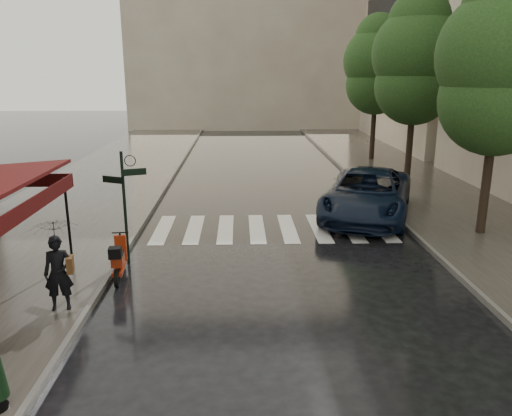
{
  "coord_description": "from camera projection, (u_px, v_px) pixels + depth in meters",
  "views": [
    {
      "loc": [
        1.88,
        -10.0,
        5.08
      ],
      "look_at": [
        2.34,
        3.5,
        1.4
      ],
      "focal_mm": 35.0,
      "sensor_mm": 36.0,
      "label": 1
    }
  ],
  "objects": [
    {
      "name": "signpost",
      "position": [
        124.0,
        199.0,
        13.29
      ],
      "size": [
        1.17,
        0.29,
        3.1
      ],
      "color": "black",
      "rests_on": "ground"
    },
    {
      "name": "parked_car",
      "position": [
        367.0,
        194.0,
        17.95
      ],
      "size": [
        4.79,
        6.75,
        1.71
      ],
      "primitive_type": "imported",
      "rotation": [
        0.0,
        0.0,
        -0.35
      ],
      "color": "black",
      "rests_on": "ground"
    },
    {
      "name": "sidewalk_far",
      "position": [
        422.0,
        186.0,
        22.81
      ],
      "size": [
        5.5,
        60.0,
        0.12
      ],
      "primitive_type": "cube",
      "color": "#38332D",
      "rests_on": "ground"
    },
    {
      "name": "pedestrian_with_umbrella",
      "position": [
        55.0,
        238.0,
        10.42
      ],
      "size": [
        1.16,
        1.17,
        2.45
      ],
      "rotation": [
        0.0,
        0.0,
        0.2
      ],
      "color": "black",
      "rests_on": "sidewalk_near"
    },
    {
      "name": "haussmann_far",
      "position": [
        452.0,
        9.0,
        34.09
      ],
      "size": [
        8.0,
        16.0,
        18.5
      ],
      "primitive_type": "cube",
      "color": "gray",
      "rests_on": "ground"
    },
    {
      "name": "backdrop_building",
      "position": [
        250.0,
        16.0,
        45.03
      ],
      "size": [
        22.0,
        6.0,
        20.0
      ],
      "primitive_type": "cube",
      "color": "gray",
      "rests_on": "ground"
    },
    {
      "name": "curb_far",
      "position": [
        362.0,
        186.0,
        22.71
      ],
      "size": [
        0.12,
        60.0,
        0.16
      ],
      "primitive_type": "cube",
      "color": "#595651",
      "rests_on": "ground"
    },
    {
      "name": "tree_near",
      "position": [
        501.0,
        64.0,
        14.65
      ],
      "size": [
        3.8,
        3.8,
        7.99
      ],
      "color": "black",
      "rests_on": "sidewalk_far"
    },
    {
      "name": "crosswalk",
      "position": [
        272.0,
        228.0,
        16.8
      ],
      "size": [
        7.85,
        3.2,
        0.01
      ],
      "color": "silver",
      "rests_on": "ground"
    },
    {
      "name": "tree_mid",
      "position": [
        416.0,
        60.0,
        21.33
      ],
      "size": [
        3.8,
        3.8,
        8.34
      ],
      "color": "black",
      "rests_on": "sidewalk_far"
    },
    {
      "name": "sidewalk_near",
      "position": [
        97.0,
        188.0,
        22.32
      ],
      "size": [
        6.0,
        60.0,
        0.12
      ],
      "primitive_type": "cube",
      "color": "#38332D",
      "rests_on": "ground"
    },
    {
      "name": "tree_far",
      "position": [
        377.0,
        65.0,
        28.12
      ],
      "size": [
        3.8,
        3.8,
        8.16
      ],
      "color": "black",
      "rests_on": "sidewalk_far"
    },
    {
      "name": "curb_near",
      "position": [
        166.0,
        188.0,
        22.42
      ],
      "size": [
        0.12,
        60.0,
        0.16
      ],
      "primitive_type": "cube",
      "color": "#595651",
      "rests_on": "ground"
    },
    {
      "name": "ground",
      "position": [
        155.0,
        313.0,
        10.92
      ],
      "size": [
        120.0,
        120.0,
        0.0
      ],
      "primitive_type": "plane",
      "color": "black",
      "rests_on": "ground"
    },
    {
      "name": "scooter",
      "position": [
        119.0,
        260.0,
        12.6
      ],
      "size": [
        0.49,
        1.6,
        1.05
      ],
      "rotation": [
        0.0,
        0.0,
        0.1
      ],
      "color": "black",
      "rests_on": "ground"
    }
  ]
}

